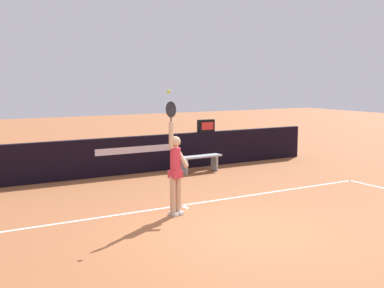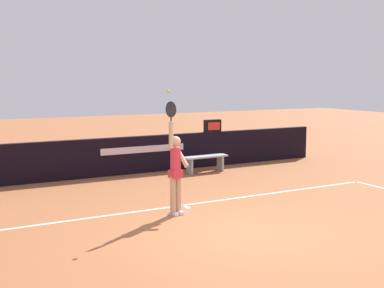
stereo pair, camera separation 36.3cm
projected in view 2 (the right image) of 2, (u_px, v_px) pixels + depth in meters
name	position (u px, v px, depth m)	size (l,w,h in m)	color
ground_plane	(238.00, 233.00, 9.15)	(60.00, 60.00, 0.00)	#A35E37
court_lines	(257.00, 243.00, 8.60)	(11.15, 5.96, 0.00)	white
back_wall	(122.00, 156.00, 14.71)	(14.37, 0.21, 1.15)	black
speed_display	(212.00, 126.00, 16.09)	(0.58, 0.21, 0.41)	black
tennis_player	(176.00, 168.00, 10.27)	(0.49, 0.44, 2.46)	tan
tennis_ball	(168.00, 92.00, 9.81)	(0.07, 0.07, 0.07)	#CFE632
courtside_bench_near	(205.00, 160.00, 15.11)	(1.49, 0.41, 0.52)	#A8B0B6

